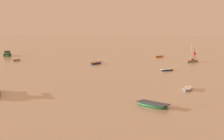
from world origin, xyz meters
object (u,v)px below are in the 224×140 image
Objects in this scene: rowboat_moored_4 at (188,89)px; motorboat_moored_1 at (7,55)px; sailboat_moored_0 at (192,61)px; rowboat_moored_0 at (167,70)px; rowboat_moored_9 at (159,57)px; rowboat_moored_10 at (16,60)px; rowboat_moored_1 at (153,105)px; channel_buoy at (194,53)px; rowboat_moored_8 at (96,63)px.

motorboat_moored_1 is at bearing -118.65° from rowboat_moored_4.
rowboat_moored_0 is at bearing 22.97° from sailboat_moored_0.
rowboat_moored_10 is (-36.03, -20.22, -0.01)m from rowboat_moored_9.
rowboat_moored_1 is 0.60× the size of motorboat_moored_1.
rowboat_moored_10 is at bearing 163.41° from rowboat_moored_1.
rowboat_moored_1 is 1.19× the size of rowboat_moored_10.
rowboat_moored_1 is 1.28× the size of rowboat_moored_4.
rowboat_moored_4 is 71.87m from motorboat_moored_1.
sailboat_moored_0 is at bearing 114.80° from rowboat_moored_1.
rowboat_moored_1 is 1.07× the size of rowboat_moored_9.
rowboat_moored_4 is (-1.09, -39.35, -0.09)m from sailboat_moored_0.
sailboat_moored_0 is at bearing -92.24° from channel_buoy.
rowboat_moored_9 is 17.10m from channel_buoy.
rowboat_moored_0 is at bearing -100.50° from rowboat_moored_8.
rowboat_moored_1 is at bearing 11.59° from motorboat_moored_1.
rowboat_moored_0 is 20.85m from rowboat_moored_4.
rowboat_moored_1 is at bearing -131.50° from rowboat_moored_0.
rowboat_moored_4 reaches higher than rowboat_moored_0.
rowboat_moored_4 is 66.22m from channel_buoy.
channel_buoy is at bearing 39.99° from rowboat_moored_0.
rowboat_moored_0 is 0.84× the size of rowboat_moored_10.
rowboat_moored_4 is at bearing 19.60° from motorboat_moored_1.
rowboat_moored_0 is 57.17m from motorboat_moored_1.
rowboat_moored_1 is 77.30m from channel_buoy.
rowboat_moored_4 is 36.69m from rowboat_moored_8.
sailboat_moored_0 is 16.41m from rowboat_moored_9.
rowboat_moored_10 is at bearing 7.99° from motorboat_moored_1.
rowboat_moored_8 is (-17.92, 40.59, 0.01)m from rowboat_moored_1.
sailboat_moored_0 is 1.58× the size of rowboat_moored_4.
rowboat_moored_0 is 0.42× the size of motorboat_moored_1.
rowboat_moored_1 is at bearing 38.00° from rowboat_moored_9.
rowboat_moored_4 is 1.37× the size of channel_buoy.
rowboat_moored_8 is (-22.65, -9.66, -0.04)m from sailboat_moored_0.
rowboat_moored_1 is (-4.73, -50.25, -0.05)m from sailboat_moored_0.
rowboat_moored_1 reaches higher than rowboat_moored_9.
sailboat_moored_0 is 1.33× the size of rowboat_moored_9.
rowboat_moored_8 is at bearing -28.67° from sailboat_moored_0.
sailboat_moored_0 reaches higher than rowboat_moored_8.
rowboat_moored_8 is (33.65, -16.31, -0.20)m from motorboat_moored_1.
sailboat_moored_0 is at bearing -170.44° from rowboat_moored_4.
sailboat_moored_0 is 26.86m from channel_buoy.
motorboat_moored_1 reaches higher than rowboat_moored_4.
rowboat_moored_8 reaches higher than rowboat_moored_10.
rowboat_moored_8 is at bearing 4.00° from rowboat_moored_9.
sailboat_moored_0 reaches higher than rowboat_moored_4.
motorboat_moored_1 is (-56.30, 6.65, 0.16)m from sailboat_moored_0.
rowboat_moored_1 is at bearing -7.34° from rowboat_moored_4.
motorboat_moored_1 reaches higher than rowboat_moored_1.
rowboat_moored_4 is 53.39m from rowboat_moored_9.
rowboat_moored_8 is 1.87× the size of channel_buoy.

